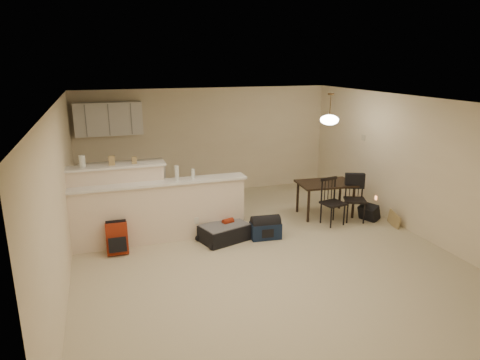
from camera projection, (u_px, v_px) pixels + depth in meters
name	position (u px, v px, depth m)	size (l,w,h in m)	color
room	(259.00, 179.00, 6.95)	(7.00, 7.02, 2.50)	beige
breakfast_bar	(145.00, 208.00, 7.49)	(3.08, 0.58, 1.39)	#F2DCC4
upper_cabinets	(109.00, 119.00, 9.14)	(1.40, 0.34, 0.70)	white
kitchen_counter	(124.00, 185.00, 9.47)	(1.80, 0.60, 0.90)	white
thermostat	(363.00, 138.00, 9.20)	(0.02, 0.12, 0.12)	beige
jar	(82.00, 161.00, 7.08)	(0.10, 0.10, 0.20)	silver
cereal_box	(112.00, 161.00, 7.23)	(0.10, 0.07, 0.16)	tan
small_box	(134.00, 160.00, 7.35)	(0.08, 0.06, 0.12)	tan
bottle_a	(177.00, 173.00, 7.42)	(0.07, 0.07, 0.26)	silver
bottle_b	(193.00, 174.00, 7.52)	(0.06, 0.06, 0.18)	silver
dining_table	(326.00, 187.00, 8.74)	(1.18, 0.84, 0.70)	black
pendant_lamp	(329.00, 119.00, 8.37)	(0.36, 0.36, 0.62)	brown
dining_chair_near	(333.00, 202.00, 8.29)	(0.40, 0.38, 0.91)	black
dining_chair_far	(355.00, 199.00, 8.47)	(0.40, 0.38, 0.92)	black
suitcase	(225.00, 233.00, 7.62)	(0.83, 0.54, 0.28)	black
red_backpack	(117.00, 238.00, 7.08)	(0.35, 0.22, 0.52)	maroon
navy_duffel	(265.00, 230.00, 7.71)	(0.54, 0.29, 0.29)	#121F39
black_daypack	(369.00, 213.00, 8.59)	(0.35, 0.25, 0.31)	black
cardboard_sheet	(394.00, 220.00, 8.24)	(0.37, 0.02, 0.29)	tan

